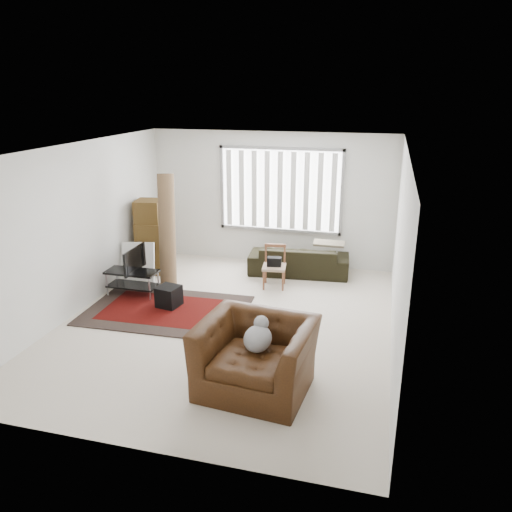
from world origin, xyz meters
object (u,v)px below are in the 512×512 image
Objects in this scene: sofa at (299,256)px; moving_boxes at (151,239)px; side_chair at (274,264)px; tv_stand at (132,278)px; armchair at (256,352)px.

moving_boxes is at bearing 7.35° from sofa.
sofa is at bearing 60.44° from side_chair.
moving_boxes is at bearing 168.59° from side_chair.
moving_boxes is (-0.19, 1.20, 0.35)m from tv_stand.
moving_boxes reaches higher than side_chair.
tv_stand is at bearing -163.78° from side_chair.
moving_boxes is at bearing 99.20° from tv_stand.
armchair is at bearing 87.77° from sofa.
side_chair is (-0.32, -0.79, 0.06)m from sofa.
moving_boxes reaches higher than armchair.
sofa is at bearing 98.55° from armchair.
moving_boxes is 4.60m from armchair.
armchair is (3.04, -3.45, -0.18)m from moving_boxes.
moving_boxes is 1.00× the size of armchair.
moving_boxes is 2.55m from side_chair.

